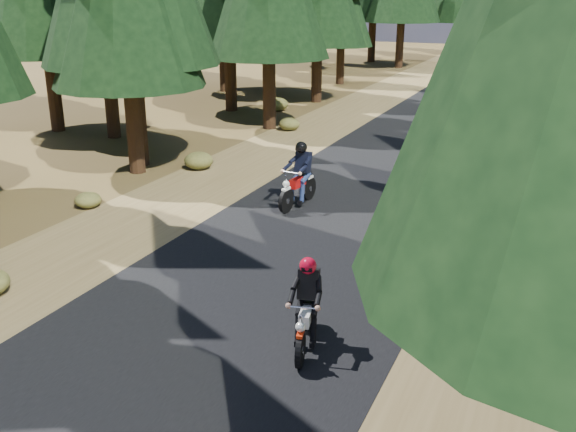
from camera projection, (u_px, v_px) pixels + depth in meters
name	position (u px, v px, depth m)	size (l,w,h in m)	color
ground	(256.00, 295.00, 12.08)	(120.00, 120.00, 0.00)	#413217
road	(344.00, 214.00, 16.38)	(6.00, 100.00, 0.01)	black
shoulder_l	(190.00, 192.00, 18.15)	(3.20, 100.00, 0.01)	brown
shoulder_r	(534.00, 242.00, 14.62)	(3.20, 100.00, 0.01)	brown
understory_shrubs	(421.00, 175.00, 18.89)	(16.48, 30.30, 0.67)	#474C1E
rider_lead	(306.00, 320.00, 10.14)	(0.89, 1.76, 1.51)	white
rider_follow	(298.00, 186.00, 16.82)	(0.76, 1.96, 1.71)	#A60D0B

